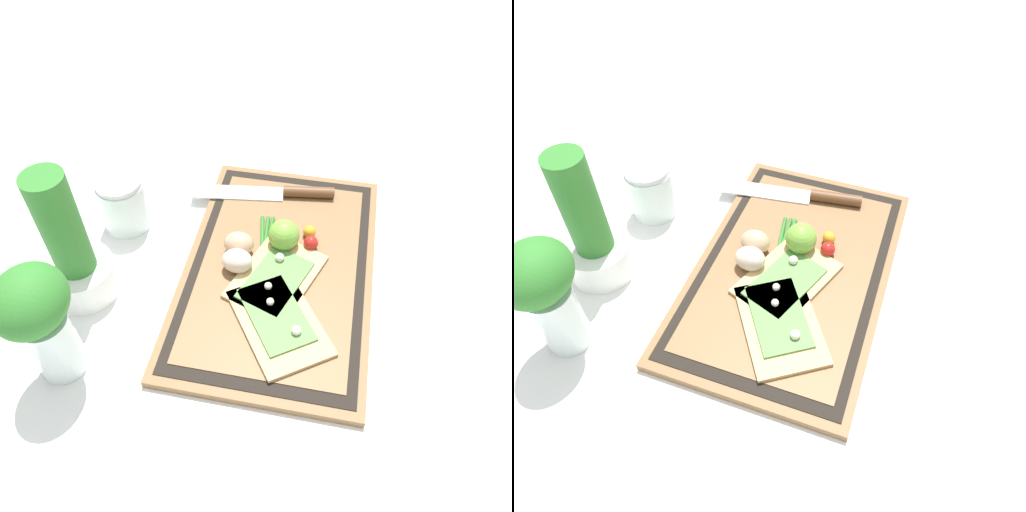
% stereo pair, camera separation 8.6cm
% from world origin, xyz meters
% --- Properties ---
extents(ground_plane, '(6.00, 6.00, 0.00)m').
position_xyz_m(ground_plane, '(0.00, 0.00, 0.00)').
color(ground_plane, white).
extents(cutting_board, '(0.51, 0.33, 0.02)m').
position_xyz_m(cutting_board, '(0.00, 0.00, 0.01)').
color(cutting_board, brown).
rests_on(cutting_board, ground_plane).
extents(pizza_slice_near, '(0.21, 0.19, 0.02)m').
position_xyz_m(pizza_slice_near, '(-0.12, -0.02, 0.02)').
color(pizza_slice_near, tan).
rests_on(pizza_slice_near, cutting_board).
extents(pizza_slice_far, '(0.20, 0.17, 0.02)m').
position_xyz_m(pizza_slice_far, '(-0.03, -0.00, 0.02)').
color(pizza_slice_far, tan).
rests_on(pizza_slice_far, cutting_board).
extents(knife, '(0.07, 0.29, 0.02)m').
position_xyz_m(knife, '(0.18, 0.02, 0.03)').
color(knife, silver).
rests_on(knife, cutting_board).
extents(egg_brown, '(0.04, 0.05, 0.04)m').
position_xyz_m(egg_brown, '(0.02, 0.08, 0.04)').
color(egg_brown, tan).
rests_on(egg_brown, cutting_board).
extents(egg_pink, '(0.04, 0.05, 0.04)m').
position_xyz_m(egg_pink, '(-0.02, 0.07, 0.04)').
color(egg_pink, beige).
rests_on(egg_pink, cutting_board).
extents(lime, '(0.06, 0.06, 0.06)m').
position_xyz_m(lime, '(0.05, -0.00, 0.05)').
color(lime, '#70A838').
rests_on(lime, cutting_board).
extents(cherry_tomato_red, '(0.03, 0.03, 0.03)m').
position_xyz_m(cherry_tomato_red, '(0.05, -0.05, 0.03)').
color(cherry_tomato_red, red).
rests_on(cherry_tomato_red, cutting_board).
extents(cherry_tomato_yellow, '(0.02, 0.02, 0.02)m').
position_xyz_m(cherry_tomato_yellow, '(0.08, -0.04, 0.03)').
color(cherry_tomato_yellow, gold).
rests_on(cherry_tomato_yellow, cutting_board).
extents(scallion_bunch, '(0.27, 0.05, 0.01)m').
position_xyz_m(scallion_bunch, '(-0.02, 0.03, 0.02)').
color(scallion_bunch, '#2D7528').
rests_on(scallion_bunch, cutting_board).
extents(herb_pot, '(0.12, 0.12, 0.25)m').
position_xyz_m(herb_pot, '(-0.10, 0.32, 0.09)').
color(herb_pot, white).
rests_on(herb_pot, ground_plane).
extents(sauce_jar, '(0.09, 0.09, 0.11)m').
position_xyz_m(sauce_jar, '(0.07, 0.30, 0.05)').
color(sauce_jar, silver).
rests_on(sauce_jar, ground_plane).
extents(herb_glass, '(0.11, 0.10, 0.21)m').
position_xyz_m(herb_glass, '(-0.24, 0.29, 0.13)').
color(herb_glass, silver).
rests_on(herb_glass, ground_plane).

